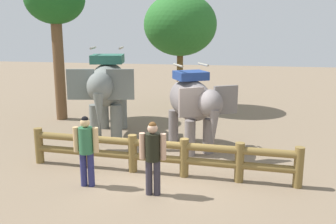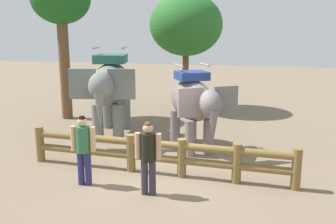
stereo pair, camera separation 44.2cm
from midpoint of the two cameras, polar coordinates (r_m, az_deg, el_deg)
name	(u,v)px [view 2 (the right image)]	position (r m, az deg, el deg)	size (l,w,h in m)	color
ground_plane	(154,177)	(10.37, -0.91, -9.67)	(60.00, 60.00, 0.00)	#7A6751
log_fence	(156,153)	(10.38, -0.60, -6.10)	(7.47, 0.71, 1.05)	brown
elephant_near_left	(110,87)	(13.85, -7.72, 3.74)	(2.28, 3.84, 3.23)	slate
elephant_center	(194,103)	(12.23, 4.89, 1.39)	(2.62, 3.22, 2.77)	slate
tourist_woman_in_black	(148,153)	(9.00, -1.57, -6.14)	(0.64, 0.37, 1.80)	#312D39
tourist_man_in_blue	(83,145)	(9.74, -11.25, -4.89)	(0.64, 0.38, 1.81)	navy
tree_far_left	(61,3)	(16.84, -14.95, 15.40)	(2.44, 2.44, 6.09)	brown
tree_back_center	(186,25)	(18.18, 3.42, 12.82)	(3.39, 3.39, 5.44)	brown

